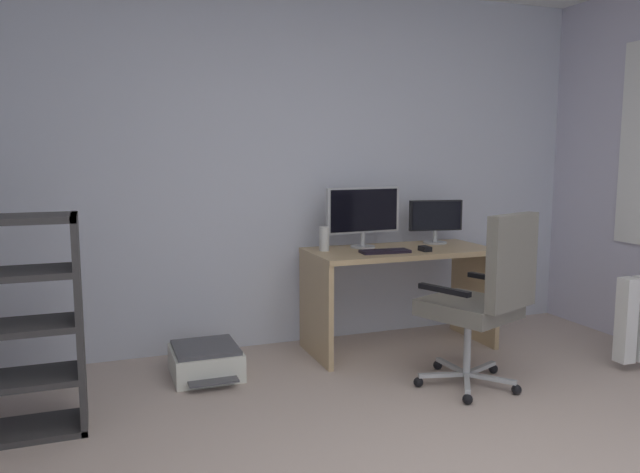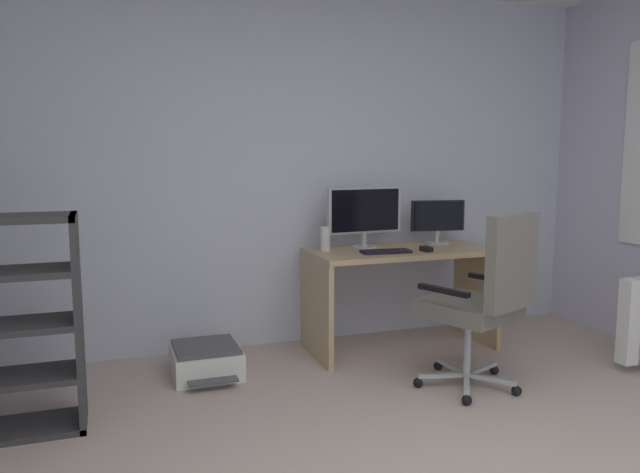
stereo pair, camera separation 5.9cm
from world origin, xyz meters
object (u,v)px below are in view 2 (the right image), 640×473
at_px(desk, 401,277).
at_px(office_chair, 484,296).
at_px(monitor_main, 365,212).
at_px(computer_mouse, 426,249).
at_px(monitor_secondary, 438,218).
at_px(printer, 206,360).
at_px(desktop_speaker, 325,239).
at_px(keyboard, 386,252).

distance_m(desk, office_chair, 0.90).
relative_size(monitor_main, computer_mouse, 5.77).
relative_size(monitor_secondary, computer_mouse, 4.10).
xyz_separation_m(office_chair, printer, (-1.50, 0.81, -0.48)).
xyz_separation_m(monitor_secondary, printer, (-1.79, -0.23, -0.83)).
bearing_deg(office_chair, printer, 151.56).
height_order(desktop_speaker, office_chair, office_chair).
bearing_deg(monitor_main, computer_mouse, -42.05).
xyz_separation_m(monitor_main, desktop_speaker, (-0.32, -0.05, -0.17)).
distance_m(computer_mouse, printer, 1.67).
relative_size(keyboard, office_chair, 0.32).
height_order(keyboard, computer_mouse, computer_mouse).
bearing_deg(office_chair, monitor_main, 106.60).
xyz_separation_m(computer_mouse, office_chair, (-0.03, -0.74, -0.17)).
xyz_separation_m(keyboard, desktop_speaker, (-0.36, 0.23, 0.07)).
relative_size(computer_mouse, desktop_speaker, 0.59).
bearing_deg(office_chair, desk, 95.54).
bearing_deg(desk, office_chair, -84.46).
height_order(computer_mouse, printer, computer_mouse).
xyz_separation_m(desk, printer, (-1.42, -0.08, -0.43)).
bearing_deg(monitor_secondary, computer_mouse, -130.88).
bearing_deg(desk, monitor_main, 146.82).
relative_size(monitor_main, office_chair, 0.54).
xyz_separation_m(monitor_secondary, computer_mouse, (-0.26, -0.30, -0.17)).
distance_m(desk, desktop_speaker, 0.62).
relative_size(desk, computer_mouse, 13.21).
height_order(desktop_speaker, printer, desktop_speaker).
bearing_deg(monitor_main, monitor_secondary, 0.02).
height_order(desk, keyboard, keyboard).
bearing_deg(desktop_speaker, desk, -10.33).
xyz_separation_m(desktop_speaker, office_chair, (0.63, -0.99, -0.24)).
height_order(keyboard, printer, keyboard).
xyz_separation_m(monitor_main, printer, (-1.19, -0.23, -0.89)).
bearing_deg(desktop_speaker, monitor_main, 8.49).
relative_size(office_chair, printer, 2.02).
distance_m(computer_mouse, desktop_speaker, 0.71).
height_order(monitor_main, monitor_secondary, monitor_main).
height_order(keyboard, desktop_speaker, desktop_speaker).
bearing_deg(office_chair, desktop_speaker, 122.31).
xyz_separation_m(desktop_speaker, printer, (-0.88, -0.18, -0.72)).
distance_m(desk, computer_mouse, 0.29).
bearing_deg(monitor_main, desk, -33.18).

